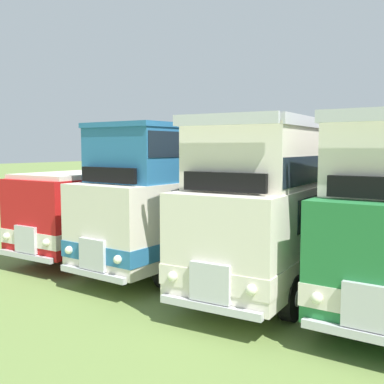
# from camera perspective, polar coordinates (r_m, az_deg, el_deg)

# --- Properties ---
(bus_first_in_row) EXTENTS (2.76, 9.93, 2.99)m
(bus_first_in_row) POSITION_cam_1_polar(r_m,az_deg,el_deg) (17.97, -7.30, -1.15)
(bus_first_in_row) COLOR red
(bus_first_in_row) RESTS_ON ground
(bus_second_in_row) EXTENTS (2.85, 10.03, 4.49)m
(bus_second_in_row) POSITION_cam_1_polar(r_m,az_deg,el_deg) (15.76, 1.46, 0.58)
(bus_second_in_row) COLOR silver
(bus_second_in_row) RESTS_ON ground
(bus_third_in_row) EXTENTS (3.11, 10.93, 4.52)m
(bus_third_in_row) POSITION_cam_1_polar(r_m,az_deg,el_deg) (14.26, 12.79, -0.50)
(bus_third_in_row) COLOR silver
(bus_third_in_row) RESTS_ON ground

